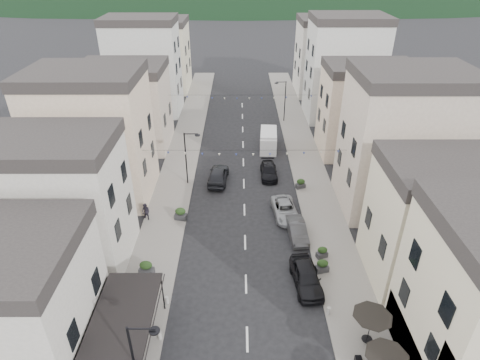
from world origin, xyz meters
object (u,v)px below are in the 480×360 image
Objects in this scene: parked_car_a at (306,277)px; parked_car_c at (285,210)px; delivery_van at (268,140)px; pedestrian_a at (122,302)px; parked_car_d at (269,171)px; pedestrian_b at (146,212)px; parked_car_b at (297,230)px; parked_car_e at (218,175)px.

parked_car_a is 1.01× the size of parked_car_c.
delivery_van is 2.98× the size of pedestrian_a.
parked_car_a is 0.91× the size of delivery_van.
parked_car_d is 2.56× the size of pedestrian_b.
delivery_van is at bearing 90.00° from parked_car_b.
pedestrian_a is at bearing -61.55° from pedestrian_b.
parked_car_a is 17.22m from parked_car_e.
pedestrian_a is at bearing -109.97° from delivery_van.
parked_car_d is (-1.06, 7.64, -0.02)m from parked_car_c.
pedestrian_a is 10.99m from pedestrian_b.
delivery_van reaches higher than parked_car_a.
parked_car_b is 3.31m from parked_car_c.
parked_car_c is 17.17m from pedestrian_a.
parked_car_d is 0.84× the size of delivery_van.
parked_car_e reaches higher than parked_car_b.
pedestrian_a reaches higher than parked_car_b.
parked_car_b is 14.02m from pedestrian_b.
parked_car_b is at bearing -81.58° from delivery_van.
pedestrian_b is at bearing 143.27° from parked_car_a.
pedestrian_b reaches higher than parked_car_e.
parked_car_e reaches higher than parked_car_d.
parked_car_c is 2.76× the size of pedestrian_b.
parked_car_b is 0.84× the size of parked_car_e.
parked_car_d is (-1.74, 16.78, -0.18)m from parked_car_a.
pedestrian_b is at bearing -145.33° from parked_car_d.
parked_car_a is 16.87m from parked_car_d.
pedestrian_a reaches higher than parked_car_e.
parked_car_e is 0.94× the size of delivery_van.
delivery_van is (6.01, 8.45, 0.36)m from parked_car_e.
parked_car_e is (-6.66, 6.43, 0.18)m from parked_car_c.
parked_car_b is 12.17m from parked_car_e.
parked_car_a is 5.92m from parked_car_b.
pedestrian_a is (-11.45, -19.40, 0.36)m from parked_car_d.
parked_car_c is 2.69× the size of pedestrian_a.
parked_car_a reaches higher than parked_car_d.
pedestrian_a is at bearing -174.21° from parked_car_a.
delivery_van is (-1.34, 24.02, 0.39)m from parked_car_a.
parked_car_b is 0.79× the size of delivery_van.
parked_car_d is 7.27m from delivery_van.
parked_car_e is at bearing -168.22° from parked_car_d.
delivery_van is at bearing 86.38° from parked_car_d.
parked_car_b is at bearing 15.55° from pedestrian_b.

